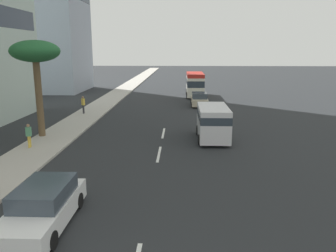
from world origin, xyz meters
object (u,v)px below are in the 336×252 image
at_px(car_lead, 199,99).
at_px(pedestrian_by_tree, 83,104).
at_px(minibus_fourth, 195,84).
at_px(palm_tree, 35,54).
at_px(pedestrian_near_lamp, 29,135).
at_px(car_second, 43,207).
at_px(van_third, 213,121).

bearing_deg(car_lead, pedestrian_by_tree, 117.08).
relative_size(minibus_fourth, palm_tree, 0.97).
height_order(pedestrian_near_lamp, palm_tree, palm_tree).
bearing_deg(car_second, pedestrian_by_tree, -167.73).
xyz_separation_m(van_third, pedestrian_near_lamp, (-2.94, 12.08, -0.38)).
distance_m(van_third, pedestrian_by_tree, 14.94).
relative_size(car_lead, palm_tree, 0.63).
distance_m(car_lead, minibus_fourth, 7.93).
relative_size(car_lead, minibus_fourth, 0.64).
bearing_deg(pedestrian_near_lamp, van_third, 8.65).
bearing_deg(car_second, pedestrian_near_lamp, -153.20).
bearing_deg(palm_tree, pedestrian_by_tree, -3.61).
xyz_separation_m(car_second, pedestrian_by_tree, (21.33, 4.64, 0.36)).
distance_m(van_third, palm_tree, 13.35).
height_order(car_second, van_third, van_third).
xyz_separation_m(van_third, palm_tree, (0.09, 12.51, 4.64)).
bearing_deg(minibus_fourth, car_lead, -178.51).
distance_m(car_second, van_third, 14.39).
distance_m(car_lead, car_second, 28.27).
distance_m(car_second, pedestrian_by_tree, 21.83).
bearing_deg(pedestrian_near_lamp, pedestrian_by_tree, 84.37).
height_order(car_lead, minibus_fourth, minibus_fourth).
bearing_deg(car_lead, van_third, -179.38).
relative_size(van_third, pedestrian_by_tree, 2.73).
bearing_deg(minibus_fourth, palm_tree, 151.90).
height_order(car_lead, pedestrian_by_tree, pedestrian_by_tree).
relative_size(minibus_fourth, pedestrian_near_lamp, 4.31).
xyz_separation_m(car_lead, pedestrian_near_lamp, (-17.92, 11.92, 0.26)).
height_order(car_second, palm_tree, palm_tree).
bearing_deg(pedestrian_near_lamp, car_lead, 51.36).
xyz_separation_m(minibus_fourth, pedestrian_by_tree, (-13.88, 11.58, -0.67)).
height_order(minibus_fourth, pedestrian_near_lamp, minibus_fourth).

